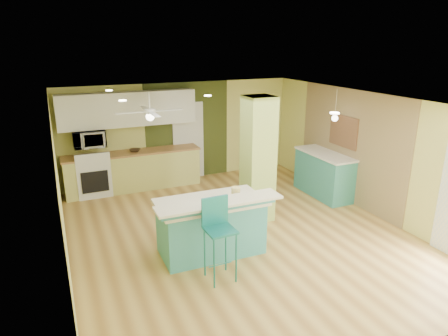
{
  "coord_description": "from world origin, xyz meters",
  "views": [
    {
      "loc": [
        -2.97,
        -6.13,
        3.5
      ],
      "look_at": [
        -0.12,
        0.4,
        1.21
      ],
      "focal_mm": 32.0,
      "sensor_mm": 36.0,
      "label": 1
    }
  ],
  "objects_px": {
    "peninsula": "(211,225)",
    "canister": "(236,192)",
    "fruit_bowl": "(135,150)",
    "bar_stool": "(218,226)",
    "side_counter": "(324,174)"
  },
  "relations": [
    {
      "from": "peninsula",
      "to": "canister",
      "type": "relative_size",
      "value": 11.07
    },
    {
      "from": "fruit_bowl",
      "to": "canister",
      "type": "distance_m",
      "value": 3.76
    },
    {
      "from": "canister",
      "to": "bar_stool",
      "type": "bearing_deg",
      "value": -131.55
    },
    {
      "from": "side_counter",
      "to": "canister",
      "type": "height_order",
      "value": "canister"
    },
    {
      "from": "peninsula",
      "to": "bar_stool",
      "type": "relative_size",
      "value": 1.6
    },
    {
      "from": "fruit_bowl",
      "to": "canister",
      "type": "xyz_separation_m",
      "value": [
        0.96,
        -3.64,
        0.07
      ]
    },
    {
      "from": "peninsula",
      "to": "bar_stool",
      "type": "distance_m",
      "value": 0.82
    },
    {
      "from": "bar_stool",
      "to": "fruit_bowl",
      "type": "distance_m",
      "value": 4.36
    },
    {
      "from": "side_counter",
      "to": "canister",
      "type": "distance_m",
      "value": 3.36
    },
    {
      "from": "fruit_bowl",
      "to": "bar_stool",
      "type": "bearing_deg",
      "value": -85.54
    },
    {
      "from": "side_counter",
      "to": "fruit_bowl",
      "type": "relative_size",
      "value": 6.05
    },
    {
      "from": "peninsula",
      "to": "side_counter",
      "type": "xyz_separation_m",
      "value": [
        3.42,
        1.45,
        0.01
      ]
    },
    {
      "from": "peninsula",
      "to": "bar_stool",
      "type": "height_order",
      "value": "bar_stool"
    },
    {
      "from": "peninsula",
      "to": "canister",
      "type": "height_order",
      "value": "canister"
    },
    {
      "from": "bar_stool",
      "to": "fruit_bowl",
      "type": "relative_size",
      "value": 4.88
    }
  ]
}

